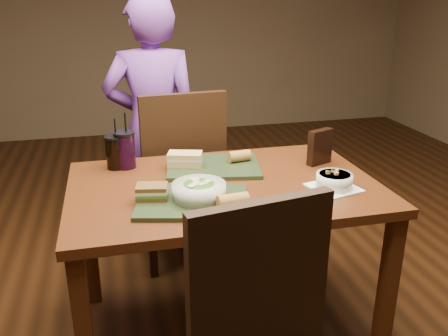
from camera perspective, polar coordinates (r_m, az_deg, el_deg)
The scene contains 15 objects.
ground at distance 2.41m, azimuth -0.00°, elevation -18.62°, with size 6.00×6.00×0.00m, color #381C0B.
dining_table at distance 2.06m, azimuth -0.00°, elevation -4.19°, with size 1.30×0.85×0.75m.
chair_far at distance 2.64m, azimuth -5.06°, elevation -0.47°, with size 0.48×0.48×1.04m.
diner at distance 2.80m, azimuth -8.46°, elevation 4.65°, with size 0.56×0.37×1.53m, color #75389C.
tray_near at distance 1.83m, azimuth -3.75°, elevation -4.05°, with size 0.42×0.32×0.02m, color #222E19.
tray_far at distance 2.19m, azimuth -1.28°, elevation 0.19°, with size 0.42×0.32×0.02m, color #222E19.
salad_bowl at distance 1.82m, azimuth -3.02°, elevation -2.64°, with size 0.21×0.21×0.07m.
soup_bowl at distance 2.01m, azimuth 13.12°, elevation -1.46°, with size 0.22×0.22×0.07m.
sandwich_near at distance 1.84m, azimuth -8.65°, elevation -2.85°, with size 0.13×0.10×0.06m.
sandwich_far at distance 2.17m, azimuth -4.71°, elevation 1.09°, with size 0.17×0.12×0.06m.
baguette_near at distance 1.74m, azimuth 1.09°, elevation -4.02°, with size 0.06×0.06×0.12m, color #AD7533.
baguette_far at distance 2.22m, azimuth 1.86°, elevation 1.45°, with size 0.05×0.05×0.10m, color #AD7533.
cup_cola at distance 2.23m, azimuth -12.97°, elevation 1.88°, with size 0.09×0.09×0.24m.
cup_berry at distance 2.22m, azimuth -11.81°, elevation 2.17°, with size 0.10×0.10×0.26m.
chip_bag at distance 2.27m, azimuth 11.46°, elevation 2.49°, with size 0.13×0.04×0.17m, color black.
Camera 1 is at (-0.44, -1.82, 1.52)m, focal length 38.00 mm.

